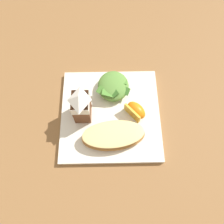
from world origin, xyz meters
The scene contains 6 objects.
ground centered at (0.00, 0.00, 0.00)m, with size 3.00×3.00×0.00m, color olive.
white_plate centered at (0.00, 0.00, 0.01)m, with size 0.28×0.28×0.02m, color white.
cheesy_pizza_bread centered at (-0.07, -0.01, 0.03)m, with size 0.10×0.18×0.04m.
green_salad_pile centered at (0.08, -0.01, 0.04)m, with size 0.10×0.10×0.04m.
milk_carton centered at (0.00, 0.08, 0.08)m, with size 0.06×0.05×0.11m.
orange_wedge_front centered at (0.00, -0.07, 0.04)m, with size 0.07×0.07×0.04m.
Camera 1 is at (-0.24, 0.00, 0.59)m, focal length 35.25 mm.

